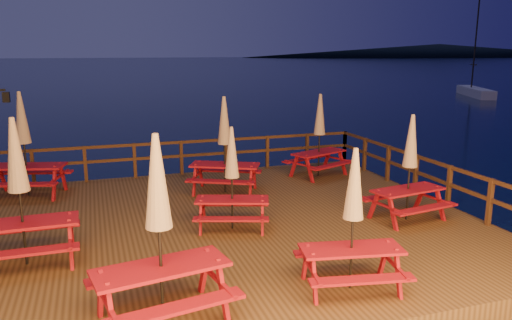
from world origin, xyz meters
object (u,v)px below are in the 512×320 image
(sailboat, at_px, (475,92))
(picnic_table_0, at_px, (24,143))
(picnic_table_1, at_px, (159,226))
(picnic_table_2, at_px, (232,177))

(sailboat, bearing_deg, picnic_table_0, -121.62)
(picnic_table_1, distance_m, picnic_table_2, 3.96)
(picnic_table_1, height_order, picnic_table_2, picnic_table_1)
(picnic_table_0, xyz_separation_m, picnic_table_2, (4.64, -4.21, -0.28))
(picnic_table_0, distance_m, picnic_table_1, 8.05)
(picnic_table_1, bearing_deg, sailboat, 33.00)
(sailboat, height_order, picnic_table_0, sailboat)
(sailboat, height_order, picnic_table_1, sailboat)
(picnic_table_0, bearing_deg, picnic_table_2, -27.26)
(picnic_table_2, bearing_deg, picnic_table_1, -102.13)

